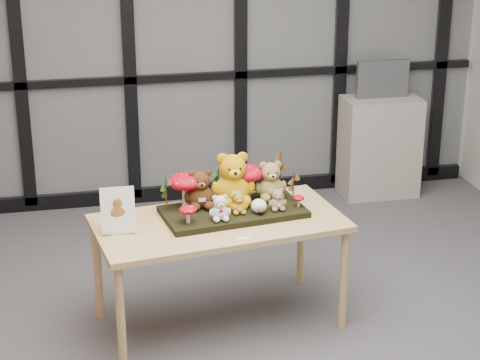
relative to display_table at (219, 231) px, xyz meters
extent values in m
plane|color=#4A4A4F|center=(0.13, -0.36, -0.62)|extent=(5.00, 5.00, 0.00)
plane|color=#B7B6AD|center=(0.13, 2.14, 0.78)|extent=(5.00, 0.00, 5.00)
cube|color=#2D383F|center=(0.13, 2.11, 0.78)|extent=(4.90, 0.02, 2.70)
cube|color=black|center=(0.13, 2.11, -0.56)|extent=(4.90, 0.06, 0.12)
cube|color=black|center=(0.13, 2.11, 0.43)|extent=(4.90, 0.06, 0.06)
cube|color=black|center=(-1.17, 2.11, 0.78)|extent=(0.10, 0.06, 2.70)
cube|color=black|center=(-0.32, 2.11, 0.78)|extent=(0.10, 0.06, 2.70)
cube|color=black|center=(0.58, 2.11, 0.78)|extent=(0.10, 0.06, 2.70)
cube|color=black|center=(1.43, 2.11, 0.78)|extent=(0.10, 0.06, 2.70)
cube|color=black|center=(2.33, 2.11, 0.78)|extent=(0.10, 0.06, 2.70)
cube|color=tan|center=(0.00, 0.00, 0.05)|extent=(1.56, 0.94, 0.04)
cylinder|color=tan|center=(-0.63, -0.41, -0.30)|extent=(0.05, 0.05, 0.65)
cylinder|color=tan|center=(-0.72, 0.22, -0.30)|extent=(0.05, 0.05, 0.65)
cylinder|color=tan|center=(0.72, -0.22, -0.30)|extent=(0.05, 0.05, 0.65)
cylinder|color=tan|center=(0.63, 0.41, -0.30)|extent=(0.05, 0.05, 0.65)
cube|color=black|center=(0.10, 0.07, 0.09)|extent=(0.90, 0.54, 0.04)
cube|color=silver|center=(-0.60, -0.07, 0.07)|extent=(0.10, 0.06, 0.01)
cube|color=white|center=(-0.60, -0.07, 0.21)|extent=(0.20, 0.07, 0.26)
ellipsoid|color=brown|center=(-0.60, -0.08, 0.19)|extent=(0.09, 0.01, 0.10)
ellipsoid|color=brown|center=(-0.60, -0.08, 0.26)|extent=(0.05, 0.01, 0.05)
cube|color=white|center=(0.09, -0.28, 0.07)|extent=(0.08, 0.03, 0.00)
cube|color=gray|center=(1.73, 1.88, -0.20)|extent=(0.63, 0.37, 0.85)
cube|color=#474A4E|center=(1.73, 1.90, 0.38)|extent=(0.44, 0.05, 0.31)
cube|color=black|center=(1.73, 1.88, 0.38)|extent=(0.39, 0.00, 0.26)
camera|label=1|loc=(-0.86, -4.68, 2.11)|focal=65.00mm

